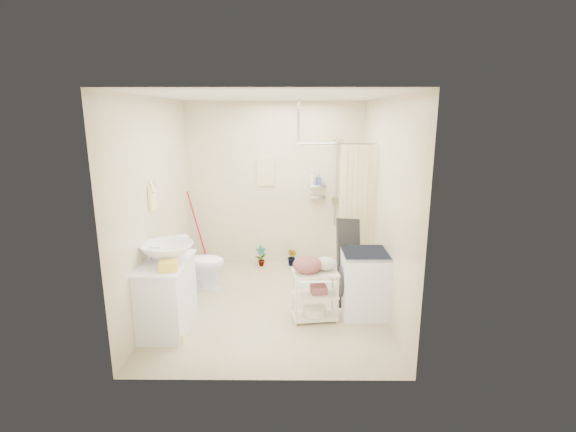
{
  "coord_description": "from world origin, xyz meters",
  "views": [
    {
      "loc": [
        0.24,
        -4.99,
        2.39
      ],
      "look_at": [
        0.21,
        0.25,
        1.11
      ],
      "focal_mm": 26.0,
      "sensor_mm": 36.0,
      "label": 1
    }
  ],
  "objects_px": {
    "vanity": "(167,295)",
    "washing_machine": "(364,283)",
    "toilet": "(200,263)",
    "laundry_rack": "(315,291)"
  },
  "relations": [
    {
      "from": "vanity",
      "to": "washing_machine",
      "type": "xyz_separation_m",
      "value": [
        2.3,
        0.36,
        -0.0
      ]
    },
    {
      "from": "laundry_rack",
      "to": "vanity",
      "type": "bearing_deg",
      "value": 178.97
    },
    {
      "from": "toilet",
      "to": "washing_machine",
      "type": "xyz_separation_m",
      "value": [
        2.18,
        -0.8,
        0.03
      ]
    },
    {
      "from": "toilet",
      "to": "vanity",
      "type": "bearing_deg",
      "value": 177.42
    },
    {
      "from": "toilet",
      "to": "washing_machine",
      "type": "bearing_deg",
      "value": -106.74
    },
    {
      "from": "washing_machine",
      "to": "laundry_rack",
      "type": "relative_size",
      "value": 1.09
    },
    {
      "from": "toilet",
      "to": "laundry_rack",
      "type": "distance_m",
      "value": 1.84
    },
    {
      "from": "washing_machine",
      "to": "laundry_rack",
      "type": "height_order",
      "value": "washing_machine"
    },
    {
      "from": "vanity",
      "to": "toilet",
      "type": "xyz_separation_m",
      "value": [
        0.12,
        1.16,
        -0.04
      ]
    },
    {
      "from": "toilet",
      "to": "laundry_rack",
      "type": "height_order",
      "value": "same"
    }
  ]
}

